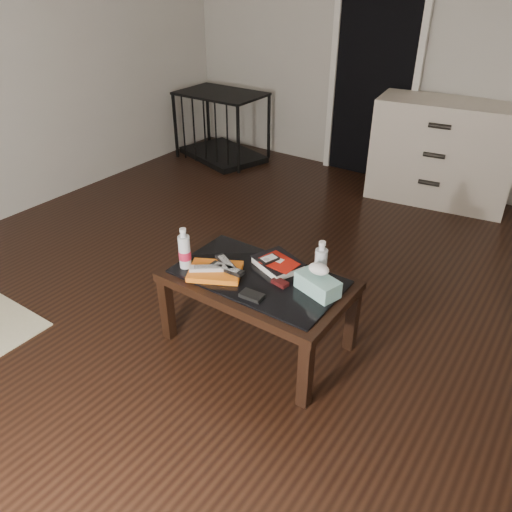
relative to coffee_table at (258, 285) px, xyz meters
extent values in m
plane|color=black|center=(-0.22, 0.36, -0.40)|extent=(5.00, 5.00, 0.00)
plane|color=beige|center=(-0.22, 2.86, 0.95)|extent=(5.00, 0.00, 5.00)
cube|color=black|center=(-0.62, 2.83, 0.60)|extent=(0.80, 0.05, 2.00)
cube|color=silver|center=(-1.04, 2.80, 0.60)|extent=(0.06, 0.04, 2.04)
cube|color=silver|center=(-0.20, 2.80, 0.60)|extent=(0.06, 0.04, 2.04)
cube|color=black|center=(-0.46, -0.26, -0.20)|extent=(0.06, 0.06, 0.40)
cube|color=black|center=(0.46, -0.26, -0.20)|extent=(0.06, 0.06, 0.40)
cube|color=black|center=(-0.46, 0.26, -0.20)|extent=(0.06, 0.06, 0.40)
cube|color=black|center=(0.46, 0.26, -0.20)|extent=(0.06, 0.06, 0.40)
cube|color=black|center=(0.00, 0.00, 0.03)|extent=(1.00, 0.60, 0.05)
cube|color=black|center=(0.00, 0.00, 0.06)|extent=(0.90, 0.50, 0.01)
cube|color=beige|center=(0.20, 2.59, 0.05)|extent=(1.26, 0.66, 0.90)
cylinder|color=black|center=(0.20, 2.33, -0.15)|extent=(0.18, 0.06, 0.04)
cylinder|color=black|center=(0.20, 2.33, 0.10)|extent=(0.18, 0.06, 0.04)
cylinder|color=black|center=(0.20, 2.33, 0.35)|extent=(0.18, 0.06, 0.04)
cube|color=black|center=(-2.12, 2.36, -0.37)|extent=(1.04, 0.84, 0.06)
cube|color=black|center=(-2.12, 2.36, 0.30)|extent=(1.04, 0.84, 0.02)
cube|color=black|center=(-2.55, 2.08, -0.05)|extent=(0.03, 0.03, 0.70)
cube|color=black|center=(-1.69, 2.08, -0.05)|extent=(0.03, 0.03, 0.70)
cube|color=black|center=(-2.55, 2.64, -0.05)|extent=(0.03, 0.03, 0.70)
cube|color=black|center=(-1.69, 2.64, -0.05)|extent=(0.03, 0.03, 0.70)
cube|color=orange|center=(-0.20, -0.12, 0.08)|extent=(0.35, 0.32, 0.03)
cube|color=#B9B8BE|center=(-0.23, -0.14, 0.11)|extent=(0.19, 0.16, 0.02)
cube|color=black|center=(-0.14, -0.09, 0.11)|extent=(0.20, 0.06, 0.02)
cube|color=black|center=(-0.18, -0.05, 0.11)|extent=(0.20, 0.14, 0.02)
cube|color=black|center=(0.04, 0.13, 0.09)|extent=(0.31, 0.28, 0.05)
cube|color=#AE150B|center=(0.05, 0.13, 0.11)|extent=(0.22, 0.18, 0.01)
cube|color=black|center=(0.01, 0.10, 0.12)|extent=(0.09, 0.12, 0.02)
cube|color=#330B0B|center=(0.14, 0.00, 0.08)|extent=(0.10, 0.06, 0.02)
cube|color=black|center=(0.09, -0.18, 0.07)|extent=(0.12, 0.08, 0.02)
cylinder|color=silver|center=(-0.38, -0.15, 0.18)|extent=(0.07, 0.07, 0.24)
cylinder|color=silver|center=(0.30, 0.15, 0.18)|extent=(0.08, 0.08, 0.24)
cube|color=teal|center=(0.34, 0.05, 0.11)|extent=(0.26, 0.18, 0.09)
camera|label=1|loc=(1.28, -1.86, 1.55)|focal=35.00mm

